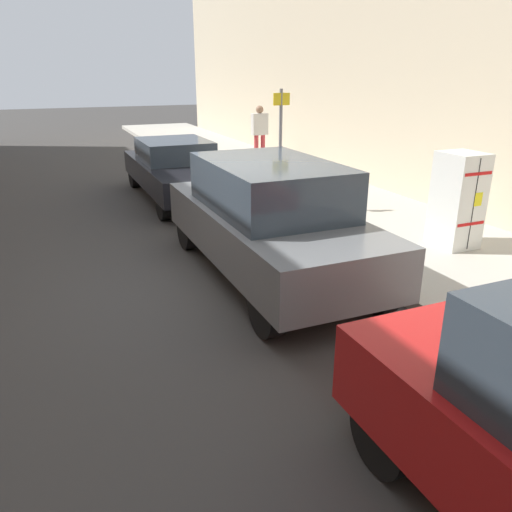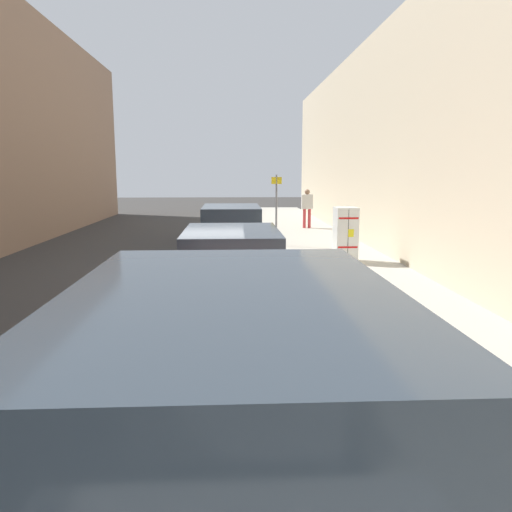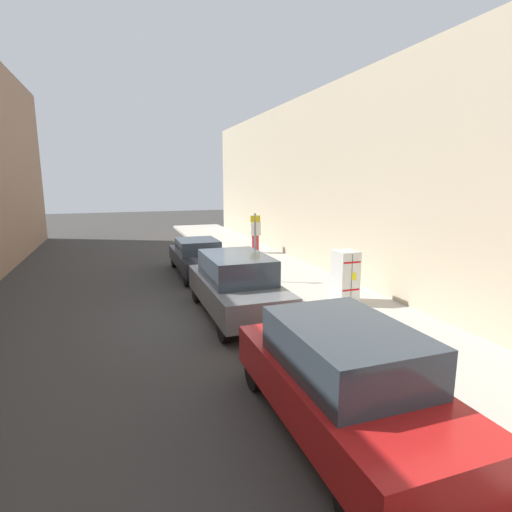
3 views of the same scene
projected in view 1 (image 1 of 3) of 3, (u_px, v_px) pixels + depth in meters
The scene contains 7 objects.
ground_plane at pixel (214, 283), 7.47m from camera, with size 80.00×80.00×0.00m, color #383533.
sidewalk_slab at pixel (423, 244), 8.88m from camera, with size 3.62×44.00×0.16m, color #B2ADA0.
discarded_refrigerator at pixel (457, 200), 8.32m from camera, with size 0.62×0.71×1.58m.
street_sign_post at pixel (280, 144), 10.32m from camera, with size 0.36×0.07×2.48m.
pedestrian_walking_far at pixel (260, 130), 15.91m from camera, with size 0.52×0.24×1.79m.
parked_sedan_dark at pixel (177, 169), 12.19m from camera, with size 1.80×4.63×1.40m.
parked_suv_gray at pixel (269, 218), 7.45m from camera, with size 1.87×4.63×1.77m.
Camera 1 is at (2.10, 6.56, 2.99)m, focal length 35.00 mm.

